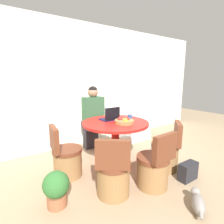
{
  "coord_description": "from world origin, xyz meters",
  "views": [
    {
      "loc": [
        -1.68,
        -2.13,
        1.46
      ],
      "look_at": [
        -0.05,
        0.27,
        0.89
      ],
      "focal_mm": 28.0,
      "sensor_mm": 36.0,
      "label": 1
    }
  ],
  "objects": [
    {
      "name": "laptop",
      "position": [
        -0.06,
        0.32,
        0.79
      ],
      "size": [
        0.29,
        0.23,
        0.23
      ],
      "rotation": [
        0.0,
        0.0,
        3.14
      ],
      "color": "#141947",
      "rests_on": "dining_table"
    },
    {
      "name": "ground_plane",
      "position": [
        0.0,
        0.0,
        0.0
      ],
      "size": [
        12.0,
        12.0,
        0.0
      ],
      "primitive_type": "plane",
      "color": "#9E8466"
    },
    {
      "name": "coffee_cup",
      "position": [
        0.22,
        0.12,
        0.79
      ],
      "size": [
        0.08,
        0.08,
        0.09
      ],
      "color": "#2D4C84",
      "rests_on": "dining_table"
    },
    {
      "name": "cat",
      "position": [
        0.08,
        -1.25,
        0.09
      ],
      "size": [
        0.35,
        0.32,
        0.18
      ],
      "rotation": [
        0.0,
        0.0,
        0.7
      ],
      "color": "gray",
      "rests_on": "ground_plane"
    },
    {
      "name": "chair_near_camera",
      "position": [
        -0.01,
        -0.67,
        0.27
      ],
      "size": [
        0.44,
        0.44,
        0.79
      ],
      "rotation": [
        0.0,
        0.0,
        -3.09
      ],
      "color": "olive",
      "rests_on": "ground_plane"
    },
    {
      "name": "chair_near_right_corner",
      "position": [
        0.53,
        -0.44,
        0.27
      ],
      "size": [
        0.51,
        0.51,
        0.79
      ],
      "rotation": [
        0.0,
        0.0,
        -2.39
      ],
      "color": "olive",
      "rests_on": "ground_plane"
    },
    {
      "name": "person_seated",
      "position": [
        -0.07,
        0.94,
        0.71
      ],
      "size": [
        0.4,
        0.37,
        1.31
      ],
      "rotation": [
        0.0,
        0.0,
        3.14
      ],
      "color": "#2D2D38",
      "rests_on": "ground_plane"
    },
    {
      "name": "dining_table",
      "position": [
        -0.05,
        0.17,
        0.56
      ],
      "size": [
        1.1,
        1.1,
        0.74
      ],
      "color": "red",
      "rests_on": "ground_plane"
    },
    {
      "name": "fruit_bowl",
      "position": [
        0.01,
        0.01,
        0.78
      ],
      "size": [
        0.31,
        0.31,
        0.1
      ],
      "color": "olive",
      "rests_on": "dining_table"
    },
    {
      "name": "chair_near_left_corner",
      "position": [
        -0.55,
        -0.5,
        0.27
      ],
      "size": [
        0.5,
        0.51,
        0.79
      ],
      "rotation": [
        0.0,
        0.0,
        2.5
      ],
      "color": "olive",
      "rests_on": "ground_plane"
    },
    {
      "name": "wall_back",
      "position": [
        0.0,
        1.39,
        1.3
      ],
      "size": [
        7.0,
        0.06,
        2.6
      ],
      "color": "silver",
      "rests_on": "ground_plane"
    },
    {
      "name": "potted_plant",
      "position": [
        -1.2,
        -0.3,
        0.23
      ],
      "size": [
        0.3,
        0.3,
        0.42
      ],
      "color": "#935638",
      "rests_on": "ground_plane"
    },
    {
      "name": "chair_left_side",
      "position": [
        -0.88,
        0.26,
        0.27
      ],
      "size": [
        0.45,
        0.44,
        0.79
      ],
      "rotation": [
        0.0,
        0.0,
        1.47
      ],
      "color": "olive",
      "rests_on": "ground_plane"
    },
    {
      "name": "refrigerator",
      "position": [
        1.07,
        1.01,
        0.81
      ],
      "size": [
        0.6,
        0.67,
        1.61
      ],
      "color": "white",
      "rests_on": "ground_plane"
    },
    {
      "name": "handbag",
      "position": [
        0.54,
        -0.83,
        0.13
      ],
      "size": [
        0.3,
        0.14,
        0.26
      ],
      "color": "#232328",
      "rests_on": "ground_plane"
    }
  ]
}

